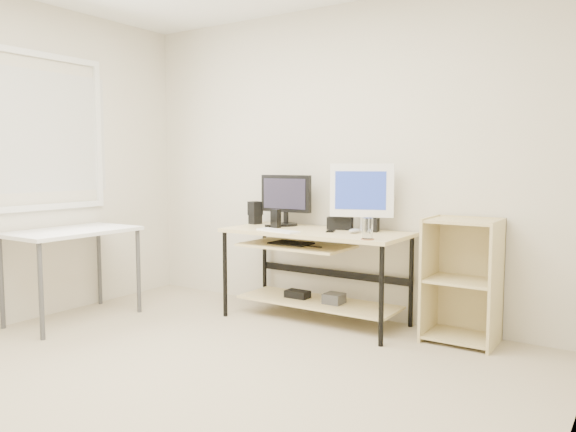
# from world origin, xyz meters

# --- Properties ---
(room) EXTENTS (4.01, 4.01, 2.62)m
(room) POSITION_xyz_m (-0.14, 0.04, 1.32)
(room) COLOR #BCAD90
(room) RESTS_ON ground
(desk) EXTENTS (1.50, 0.65, 0.75)m
(desk) POSITION_xyz_m (-0.03, 1.66, 0.54)
(desk) COLOR beige
(desk) RESTS_ON ground
(side_table) EXTENTS (0.60, 1.00, 0.75)m
(side_table) POSITION_xyz_m (-1.68, 0.60, 0.67)
(side_table) COLOR white
(side_table) RESTS_ON ground
(shelf_unit) EXTENTS (0.50, 0.40, 0.90)m
(shelf_unit) POSITION_xyz_m (1.15, 1.82, 0.45)
(shelf_unit) COLOR #DAC788
(shelf_unit) RESTS_ON ground
(black_monitor) EXTENTS (0.48, 0.20, 0.44)m
(black_monitor) POSITION_xyz_m (-0.39, 1.81, 1.00)
(black_monitor) COLOR black
(black_monitor) RESTS_ON desk
(white_imac) EXTENTS (0.49, 0.21, 0.54)m
(white_imac) POSITION_xyz_m (0.34, 1.80, 1.06)
(white_imac) COLOR silver
(white_imac) RESTS_ON desk
(keyboard) EXTENTS (0.41, 0.20, 0.01)m
(keyboard) POSITION_xyz_m (-0.21, 1.42, 0.76)
(keyboard) COLOR white
(keyboard) RESTS_ON desk
(mouse) EXTENTS (0.10, 0.12, 0.04)m
(mouse) POSITION_xyz_m (0.35, 1.67, 0.77)
(mouse) COLOR #A9A9AE
(mouse) RESTS_ON desk
(center_speaker) EXTENTS (0.22, 0.14, 0.10)m
(center_speaker) POSITION_xyz_m (0.14, 1.82, 0.80)
(center_speaker) COLOR black
(center_speaker) RESTS_ON desk
(speaker_left) EXTENTS (0.12, 0.12, 0.20)m
(speaker_left) POSITION_xyz_m (-0.69, 1.77, 0.86)
(speaker_left) COLOR black
(speaker_left) RESTS_ON desk
(speaker_right) EXTENTS (0.10, 0.10, 0.11)m
(speaker_right) POSITION_xyz_m (0.42, 1.83, 0.80)
(speaker_right) COLOR black
(speaker_right) RESTS_ON desk
(audio_controller) EXTENTS (0.09, 0.06, 0.16)m
(audio_controller) POSITION_xyz_m (-0.37, 1.63, 0.83)
(audio_controller) COLOR black
(audio_controller) RESTS_ON desk
(volume_puck) EXTENTS (0.07, 0.07, 0.02)m
(volume_puck) POSITION_xyz_m (-0.45, 1.62, 0.76)
(volume_puck) COLOR black
(volume_puck) RESTS_ON desk
(smartphone) EXTENTS (0.10, 0.13, 0.01)m
(smartphone) POSITION_xyz_m (0.15, 1.64, 0.75)
(smartphone) COLOR black
(smartphone) RESTS_ON desk
(coaster) EXTENTS (0.10, 0.10, 0.01)m
(coaster) POSITION_xyz_m (0.59, 1.39, 0.75)
(coaster) COLOR #946343
(coaster) RESTS_ON desk
(drinking_glass) EXTENTS (0.08, 0.08, 0.15)m
(drinking_glass) POSITION_xyz_m (0.59, 1.39, 0.83)
(drinking_glass) COLOR white
(drinking_glass) RESTS_ON coaster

